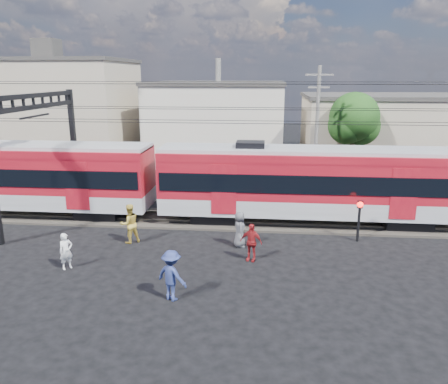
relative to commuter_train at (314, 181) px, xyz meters
The scene contains 17 objects.
ground 9.85m from the commuter_train, 123.14° to the right, with size 120.00×120.00×0.00m, color black.
track_bed 5.72m from the commuter_train, behind, with size 70.00×3.40×0.12m, color #2D2823.
rail_near 5.73m from the commuter_train, behind, with size 70.00×0.12×0.12m, color #59544C.
rail_far 5.73m from the commuter_train, behind, with size 70.00×0.12×0.12m, color #59544C.
commuter_train is the anchor object (origin of this frame).
catenary 14.14m from the commuter_train, behind, with size 70.00×9.30×7.52m.
building_west 27.48m from the commuter_train, 144.25° to the left, with size 14.28×10.20×9.30m.
building_midwest 20.37m from the commuter_train, 110.82° to the left, with size 12.24×12.24×7.30m.
building_mideast 18.26m from the commuter_train, 61.25° to the left, with size 16.32×10.20×6.30m.
utility_pole_mid 7.36m from the commuter_train, 83.67° to the left, with size 1.80×0.24×8.50m.
tree_near 11.08m from the commuter_train, 68.56° to the left, with size 3.82×3.64×6.72m.
pedestrian_a 12.85m from the commuter_train, 147.85° to the right, with size 0.56×0.37×1.55m, color white.
pedestrian_b 9.85m from the commuter_train, 157.96° to the right, with size 0.94×0.73×1.93m, color gold.
pedestrian_c 10.78m from the commuter_train, 123.07° to the right, with size 1.22×0.70×1.89m, color navy.
pedestrian_d 6.27m from the commuter_train, 120.95° to the right, with size 1.00×0.42×1.70m, color maroon.
pedestrian_e 5.44m from the commuter_train, 135.54° to the right, with size 0.84×0.54×1.71m, color #515256.
crossing_signal 3.28m from the commuter_train, 50.80° to the right, with size 0.30×0.30×2.07m.
Camera 1 is at (2.66, -15.00, 7.87)m, focal length 35.00 mm.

